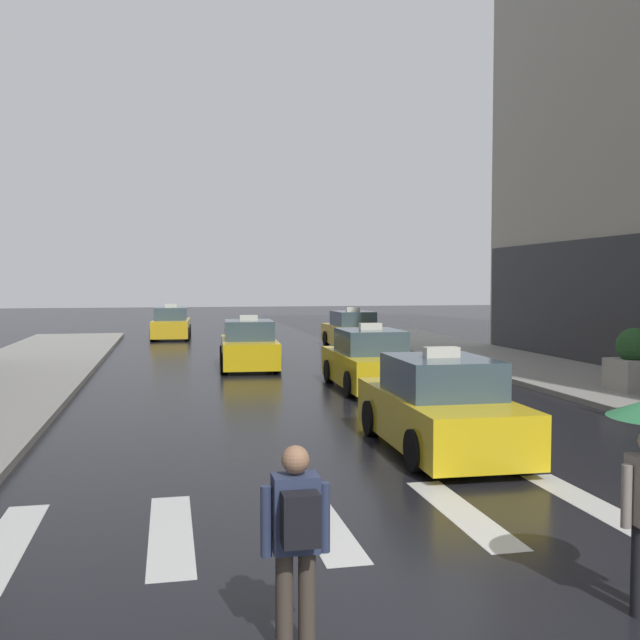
# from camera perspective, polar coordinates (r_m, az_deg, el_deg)

# --- Properties ---
(ground_plane) EXTENTS (160.00, 160.00, 0.00)m
(ground_plane) POSITION_cam_1_polar(r_m,az_deg,el_deg) (7.09, 21.39, -21.45)
(ground_plane) COLOR black
(crosswalk_markings) EXTENTS (11.30, 2.80, 0.01)m
(crosswalk_markings) POSITION_cam_1_polar(r_m,az_deg,el_deg) (9.56, 11.14, -14.74)
(crosswalk_markings) COLOR silver
(crosswalk_markings) RESTS_ON ground
(taxi_lead) EXTENTS (2.01, 4.58, 1.80)m
(taxi_lead) POSITION_cam_1_polar(r_m,az_deg,el_deg) (12.70, 9.46, -6.94)
(taxi_lead) COLOR yellow
(taxi_lead) RESTS_ON ground
(taxi_second) EXTENTS (2.01, 4.58, 1.80)m
(taxi_second) POSITION_cam_1_polar(r_m,az_deg,el_deg) (19.71, 3.96, -3.36)
(taxi_second) COLOR yellow
(taxi_second) RESTS_ON ground
(taxi_third) EXTENTS (2.12, 4.63, 1.80)m
(taxi_third) POSITION_cam_1_polar(r_m,az_deg,el_deg) (24.49, -5.68, -2.12)
(taxi_third) COLOR yellow
(taxi_third) RESTS_ON ground
(taxi_fourth) EXTENTS (2.01, 4.58, 1.80)m
(taxi_fourth) POSITION_cam_1_polar(r_m,az_deg,el_deg) (31.97, 2.58, -0.91)
(taxi_fourth) COLOR gold
(taxi_fourth) RESTS_ON ground
(taxi_fifth) EXTENTS (2.11, 4.62, 1.80)m
(taxi_fifth) POSITION_cam_1_polar(r_m,az_deg,el_deg) (37.70, -11.74, -0.37)
(taxi_fifth) COLOR gold
(taxi_fifth) RESTS_ON ground
(pedestrian_with_backpack) EXTENTS (0.55, 0.43, 1.65)m
(pedestrian_with_backpack) POSITION_cam_1_polar(r_m,az_deg,el_deg) (5.79, -1.89, -16.58)
(pedestrian_with_backpack) COLOR #473D33
(pedestrian_with_backpack) RESTS_ON ground
(planter_mid_block) EXTENTS (1.10, 1.10, 1.60)m
(planter_mid_block) POSITION_cam_1_polar(r_m,az_deg,el_deg) (20.01, 23.67, -3.08)
(planter_mid_block) COLOR #A8A399
(planter_mid_block) RESTS_ON curb_right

